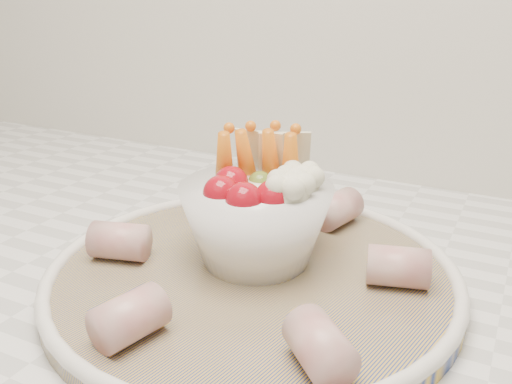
% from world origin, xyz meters
% --- Properties ---
extents(serving_platter, '(0.41, 0.41, 0.02)m').
position_xyz_m(serving_platter, '(-0.02, 1.44, 0.93)').
color(serving_platter, navy).
rests_on(serving_platter, kitchen_counter).
extents(veggie_bowl, '(0.13, 0.13, 0.11)m').
position_xyz_m(veggie_bowl, '(-0.03, 1.46, 0.98)').
color(veggie_bowl, white).
rests_on(veggie_bowl, serving_platter).
extents(cured_meat_rolls, '(0.28, 0.30, 0.03)m').
position_xyz_m(cured_meat_rolls, '(-0.02, 1.44, 0.95)').
color(cured_meat_rolls, '#AA4D4D').
rests_on(cured_meat_rolls, serving_platter).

